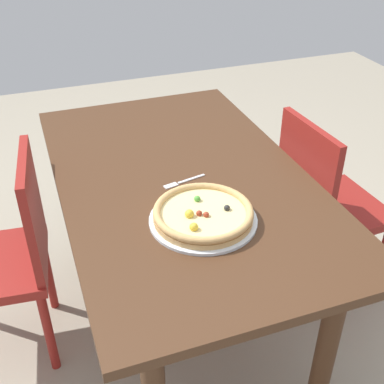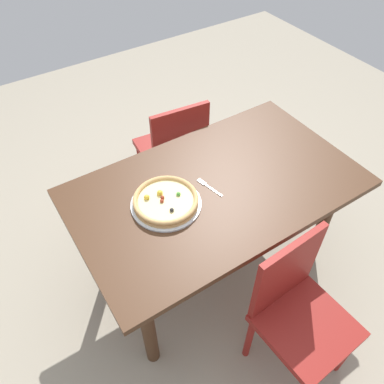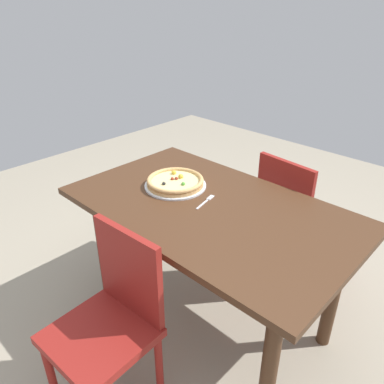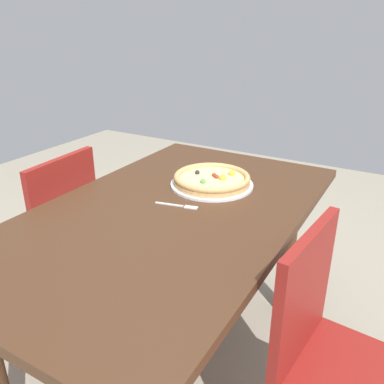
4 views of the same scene
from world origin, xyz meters
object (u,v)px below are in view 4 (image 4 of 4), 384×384
chair_far (336,362)px  pizza (212,179)px  plate (212,184)px  fork (180,206)px  chair_near (51,235)px  dining_table (170,236)px

chair_far → pizza: 0.81m
plate → chair_far: bearing=56.9°
pizza → fork: pizza is taller
plate → pizza: 0.03m
chair_near → pizza: chair_near is taller
chair_near → fork: 0.73m
plate → dining_table: bearing=-5.5°
plate → fork: plate is taller
pizza → plate: bearing=-55.9°
chair_far → pizza: size_ratio=2.73×
pizza → fork: bearing=-2.0°
dining_table → plate: bearing=174.5°
plate → chair_near: bearing=-66.3°
dining_table → chair_near: (0.02, -0.65, -0.17)m
chair_near → pizza: size_ratio=2.73×
dining_table → chair_near: size_ratio=1.71×
pizza → chair_near: bearing=-66.3°
dining_table → pizza: (-0.28, 0.03, 0.14)m
chair_near → chair_far: size_ratio=1.00×
chair_far → plate: 0.80m
plate → pizza: size_ratio=1.09×
chair_near → pizza: bearing=-69.4°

